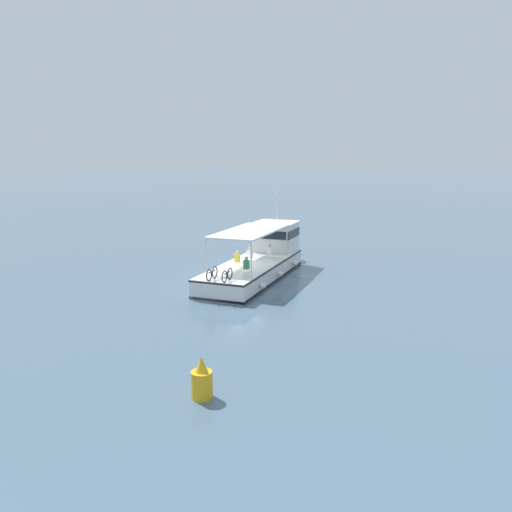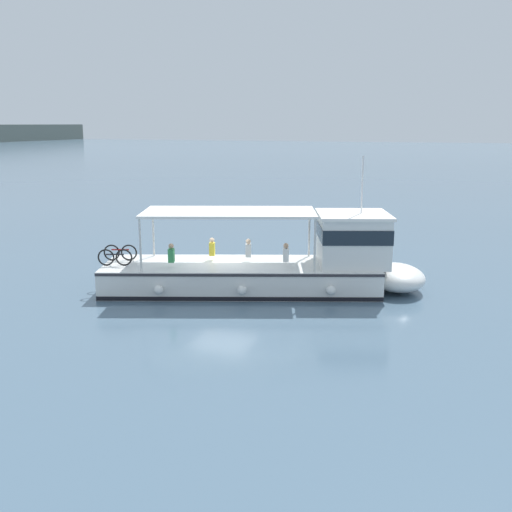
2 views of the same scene
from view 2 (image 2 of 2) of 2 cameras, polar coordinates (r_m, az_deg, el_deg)
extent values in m
plane|color=slate|center=(24.77, -3.21, -2.81)|extent=(400.00, 400.00, 0.00)
cube|color=white|center=(23.92, -1.44, -1.98)|extent=(6.50, 11.26, 1.10)
ellipsoid|color=white|center=(24.49, 13.22, -1.97)|extent=(3.49, 3.03, 1.01)
cube|color=black|center=(24.04, -1.43, -3.02)|extent=(6.54, 11.27, 0.16)
cube|color=#2D2D33|center=(23.81, -1.44, -0.89)|extent=(6.56, 11.27, 0.10)
cube|color=white|center=(23.84, 9.18, 1.50)|extent=(3.41, 3.34, 1.90)
cube|color=#19232D|center=(23.78, 9.20, 2.29)|extent=(3.48, 3.39, 0.56)
cube|color=white|center=(23.67, 9.26, 3.90)|extent=(3.61, 3.54, 0.12)
cube|color=white|center=(23.42, -2.58, 4.19)|extent=(4.94, 7.29, 0.10)
cylinder|color=silver|center=(24.98, 5.09, 2.23)|extent=(0.08, 0.08, 2.00)
cylinder|color=silver|center=(22.31, 5.62, 0.98)|extent=(0.08, 0.08, 2.00)
cylinder|color=silver|center=(25.31, -9.75, 2.24)|extent=(0.08, 0.08, 2.00)
cylinder|color=silver|center=(22.69, -10.96, 1.01)|extent=(0.08, 0.08, 2.00)
cylinder|color=silver|center=(23.57, 10.09, 6.68)|extent=(0.06, 0.06, 2.20)
sphere|color=white|center=(22.34, 7.16, -3.27)|extent=(0.36, 0.36, 0.36)
sphere|color=white|center=(22.21, -1.34, -3.27)|extent=(0.36, 0.36, 0.36)
sphere|color=white|center=(22.53, -9.26, -3.21)|extent=(0.36, 0.36, 0.36)
torus|color=black|center=(24.74, -12.00, 0.32)|extent=(0.27, 0.64, 0.66)
torus|color=black|center=(24.90, -13.58, 0.32)|extent=(0.27, 0.64, 0.66)
cylinder|color=maroon|center=(24.79, -12.81, 0.59)|extent=(0.28, 0.68, 0.06)
torus|color=black|center=(23.88, -12.47, -0.13)|extent=(0.27, 0.64, 0.66)
torus|color=black|center=(24.05, -14.09, -0.13)|extent=(0.27, 0.64, 0.66)
cylinder|color=#232328|center=(23.94, -13.30, 0.15)|extent=(0.28, 0.68, 0.06)
cube|color=#338C4C|center=(23.30, -8.07, 0.05)|extent=(0.37, 0.31, 0.52)
sphere|color=tan|center=(23.22, -8.10, 0.95)|extent=(0.20, 0.20, 0.20)
cube|color=yellow|center=(24.29, -4.21, 0.66)|extent=(0.37, 0.31, 0.52)
sphere|color=beige|center=(24.22, -4.22, 1.51)|extent=(0.20, 0.20, 0.20)
cube|color=white|center=(23.98, -0.74, 0.54)|extent=(0.37, 0.31, 0.52)
sphere|color=beige|center=(23.91, -0.74, 1.40)|extent=(0.20, 0.20, 0.20)
cube|color=white|center=(23.19, 2.86, 0.10)|extent=(0.37, 0.31, 0.52)
sphere|color=tan|center=(23.11, 2.87, 1.00)|extent=(0.20, 0.20, 0.20)
camera|label=1|loc=(31.81, -68.03, 6.85)|focal=35.09mm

